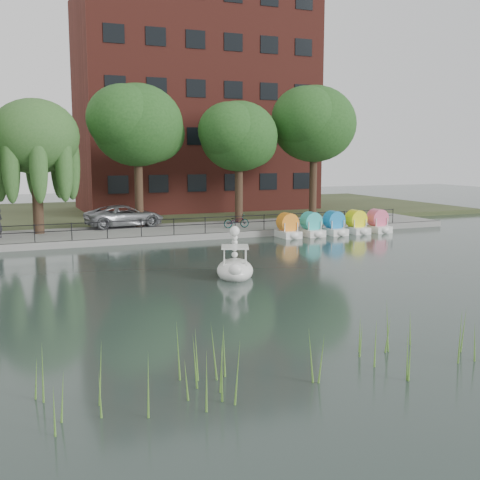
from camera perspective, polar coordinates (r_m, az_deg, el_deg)
ground_plane at (r=24.40m, az=2.52°, el=-4.35°), size 120.00×120.00×0.00m
promenade at (r=39.24m, az=-7.40°, el=0.73°), size 40.00×6.00×0.40m
kerb at (r=36.42m, az=-6.18°, el=0.16°), size 40.00×0.25×0.40m
land_strip at (r=52.80m, az=-11.38°, el=2.56°), size 60.00×22.00×0.36m
railing at (r=36.49m, az=-6.30°, el=1.67°), size 32.00×0.05×1.00m
apartment_building at (r=54.44m, az=-4.24°, el=12.55°), size 20.00×10.07×18.00m
willow_mid at (r=38.66m, az=-18.90°, el=9.22°), size 5.32×5.32×8.15m
broadleaf_center at (r=40.63m, az=-9.72°, el=10.63°), size 6.00×6.00×9.25m
broadleaf_right at (r=42.26m, az=-0.11°, el=9.75°), size 5.40×5.40×8.32m
broadleaf_far at (r=46.04m, az=7.04°, el=10.83°), size 6.30×6.30×9.71m
minivan at (r=40.91m, az=-10.89°, el=2.41°), size 3.55×6.30×1.66m
bicycle at (r=39.56m, az=-0.36°, el=1.88°), size 0.74×1.76×1.00m
swan_boat at (r=26.04m, az=-0.48°, el=-2.49°), size 2.38×2.90×2.12m
pedal_boat_row at (r=39.77m, az=8.93°, el=1.39°), size 7.95×1.70×1.40m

